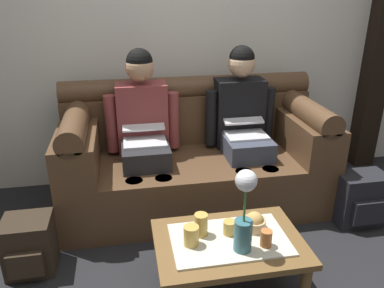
# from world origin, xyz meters

# --- Properties ---
(back_wall_patterned) EXTENTS (6.00, 0.12, 2.90)m
(back_wall_patterned) POSITION_xyz_m (0.00, 1.70, 1.45)
(back_wall_patterned) COLOR silver
(back_wall_patterned) RESTS_ON ground_plane
(couch) EXTENTS (2.00, 0.88, 0.96)m
(couch) POSITION_xyz_m (0.00, 1.17, 0.38)
(couch) COLOR #513823
(couch) RESTS_ON ground_plane
(person_left) EXTENTS (0.56, 0.67, 1.22)m
(person_left) POSITION_xyz_m (-0.38, 1.17, 0.66)
(person_left) COLOR #232326
(person_left) RESTS_ON ground_plane
(person_right) EXTENTS (0.56, 0.67, 1.22)m
(person_right) POSITION_xyz_m (0.38, 1.17, 0.66)
(person_right) COLOR #383D4C
(person_right) RESTS_ON ground_plane
(coffee_table) EXTENTS (0.81, 0.56, 0.36)m
(coffee_table) POSITION_xyz_m (0.00, 0.13, 0.30)
(coffee_table) COLOR brown
(coffee_table) RESTS_ON ground_plane
(flower_vase) EXTENTS (0.11, 0.11, 0.46)m
(flower_vase) POSITION_xyz_m (0.04, 0.03, 0.59)
(flower_vase) COLOR #336672
(flower_vase) RESTS_ON coffee_table
(snack_bowl) EXTENTS (0.13, 0.13, 0.11)m
(snack_bowl) POSITION_xyz_m (0.16, 0.19, 0.40)
(snack_bowl) COLOR tan
(snack_bowl) RESTS_ON coffee_table
(cup_near_left) EXTENTS (0.07, 0.07, 0.08)m
(cup_near_left) POSITION_xyz_m (0.01, 0.17, 0.39)
(cup_near_left) COLOR gold
(cup_near_left) RESTS_ON coffee_table
(cup_near_right) EXTENTS (0.07, 0.07, 0.13)m
(cup_near_right) POSITION_xyz_m (-0.15, 0.19, 0.42)
(cup_near_right) COLOR gold
(cup_near_right) RESTS_ON coffee_table
(cup_far_center) EXTENTS (0.06, 0.06, 0.09)m
(cup_far_center) POSITION_xyz_m (0.17, 0.04, 0.40)
(cup_far_center) COLOR #B26633
(cup_far_center) RESTS_ON coffee_table
(cup_far_left) EXTENTS (0.08, 0.08, 0.11)m
(cup_far_left) POSITION_xyz_m (-0.21, 0.12, 0.41)
(cup_far_left) COLOR gold
(cup_far_left) RESTS_ON coffee_table
(backpack_left) EXTENTS (0.28, 0.30, 0.35)m
(backpack_left) POSITION_xyz_m (-1.14, 0.52, 0.17)
(backpack_left) COLOR #2D2319
(backpack_left) RESTS_ON ground_plane
(backpack_right) EXTENTS (0.35, 0.27, 0.39)m
(backpack_right) POSITION_xyz_m (1.13, 0.63, 0.19)
(backpack_right) COLOR black
(backpack_right) RESTS_ON ground_plane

